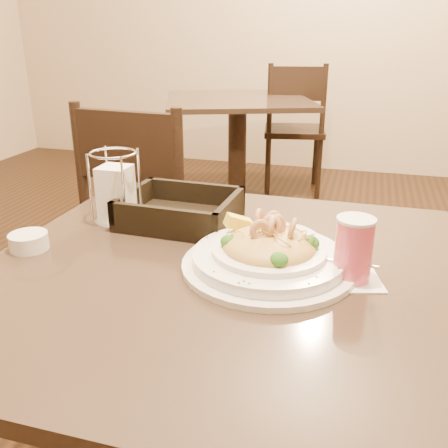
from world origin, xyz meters
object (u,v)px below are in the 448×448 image
(dining_chair_near, at_px, (151,222))
(napkin_caddy, at_px, (116,192))
(dining_chair_far, at_px, (295,126))
(bread_basket, at_px, (180,213))
(drink_glass, at_px, (353,250))
(side_plate, at_px, (277,239))
(background_table, at_px, (237,133))
(main_table, at_px, (221,366))
(pasta_bowl, at_px, (269,254))
(butter_ramekin, at_px, (29,241))

(dining_chair_near, relative_size, napkin_caddy, 5.53)
(dining_chair_near, xyz_separation_m, dining_chair_far, (0.21, 2.02, 0.00))
(dining_chair_far, height_order, bread_basket, dining_chair_far)
(dining_chair_far, distance_m, napkin_caddy, 2.60)
(drink_glass, height_order, side_plate, drink_glass)
(dining_chair_far, relative_size, drink_glass, 7.19)
(dining_chair_near, relative_size, drink_glass, 7.19)
(background_table, distance_m, side_plate, 2.32)
(napkin_caddy, xyz_separation_m, side_plate, (0.38, -0.01, -0.07))
(main_table, xyz_separation_m, drink_glass, (0.24, 0.02, 0.29))
(drink_glass, distance_m, side_plate, 0.21)
(pasta_bowl, bearing_deg, drink_glass, -1.59)
(pasta_bowl, bearing_deg, main_table, -167.25)
(main_table, height_order, dining_chair_far, dining_chair_far)
(dining_chair_far, relative_size, side_plate, 5.23)
(pasta_bowl, xyz_separation_m, side_plate, (-0.01, 0.13, -0.02))
(butter_ramekin, bearing_deg, bread_basket, 42.58)
(drink_glass, height_order, bread_basket, drink_glass)
(butter_ramekin, bearing_deg, background_table, 94.39)
(napkin_caddy, bearing_deg, pasta_bowl, -20.11)
(dining_chair_near, relative_size, pasta_bowl, 2.58)
(side_plate, bearing_deg, main_table, -118.28)
(dining_chair_near, height_order, bread_basket, dining_chair_near)
(main_table, height_order, napkin_caddy, napkin_caddy)
(background_table, height_order, bread_basket, bread_basket)
(dining_chair_far, bearing_deg, pasta_bowl, 87.11)
(main_table, xyz_separation_m, background_table, (-0.58, 2.36, 0.00))
(bread_basket, xyz_separation_m, side_plate, (0.24, -0.05, -0.02))
(side_plate, height_order, butter_ramekin, butter_ramekin)
(background_table, bearing_deg, dining_chair_near, -86.26)
(dining_chair_far, xyz_separation_m, bread_basket, (0.11, -2.55, 0.25))
(dining_chair_near, bearing_deg, main_table, 128.00)
(bread_basket, relative_size, butter_ramekin, 3.35)
(drink_glass, relative_size, butter_ramekin, 1.66)
(background_table, distance_m, bread_basket, 2.22)
(napkin_caddy, bearing_deg, side_plate, -1.79)
(bread_basket, relative_size, side_plate, 1.46)
(pasta_bowl, relative_size, butter_ramekin, 4.65)
(background_table, relative_size, side_plate, 6.52)
(main_table, xyz_separation_m, napkin_caddy, (-0.30, 0.16, 0.30))
(drink_glass, xyz_separation_m, side_plate, (-0.16, 0.13, -0.05))
(background_table, relative_size, dining_chair_near, 1.25)
(background_table, distance_m, butter_ramekin, 2.41)
(dining_chair_far, relative_size, pasta_bowl, 2.58)
(background_table, bearing_deg, main_table, -76.10)
(pasta_bowl, distance_m, bread_basket, 0.30)
(dining_chair_near, xyz_separation_m, butter_ramekin, (0.08, -0.75, 0.25))
(background_table, relative_size, drink_glass, 8.97)
(dining_chair_far, distance_m, side_plate, 2.63)
(drink_glass, height_order, napkin_caddy, napkin_caddy)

